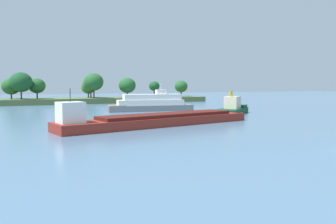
# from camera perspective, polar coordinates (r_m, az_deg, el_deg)

# --- Properties ---
(treeline_island) EXTENTS (79.90, 12.98, 9.88)m
(treeline_island) POSITION_cam_1_polar(r_m,az_deg,el_deg) (119.25, -13.11, 2.89)
(treeline_island) COLOR #566B3D
(treeline_island) RESTS_ON ground
(tugboat) EXTENTS (10.54, 9.73, 4.97)m
(tugboat) POSITION_cam_1_polar(r_m,az_deg,el_deg) (77.83, 10.48, 0.67)
(tugboat) COLOR #19472D
(tugboat) RESTS_ON ground
(cargo_barge) EXTENTS (33.42, 12.29, 5.94)m
(cargo_barge) POSITION_cam_1_polar(r_m,az_deg,el_deg) (54.58, -1.97, -1.21)
(cargo_barge) COLOR maroon
(cargo_barge) RESTS_ON ground
(white_riverboat) EXTENTS (20.60, 6.38, 6.48)m
(white_riverboat) POSITION_cam_1_polar(r_m,az_deg,el_deg) (83.72, -2.78, 1.35)
(white_riverboat) COLOR slate
(white_riverboat) RESTS_ON ground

